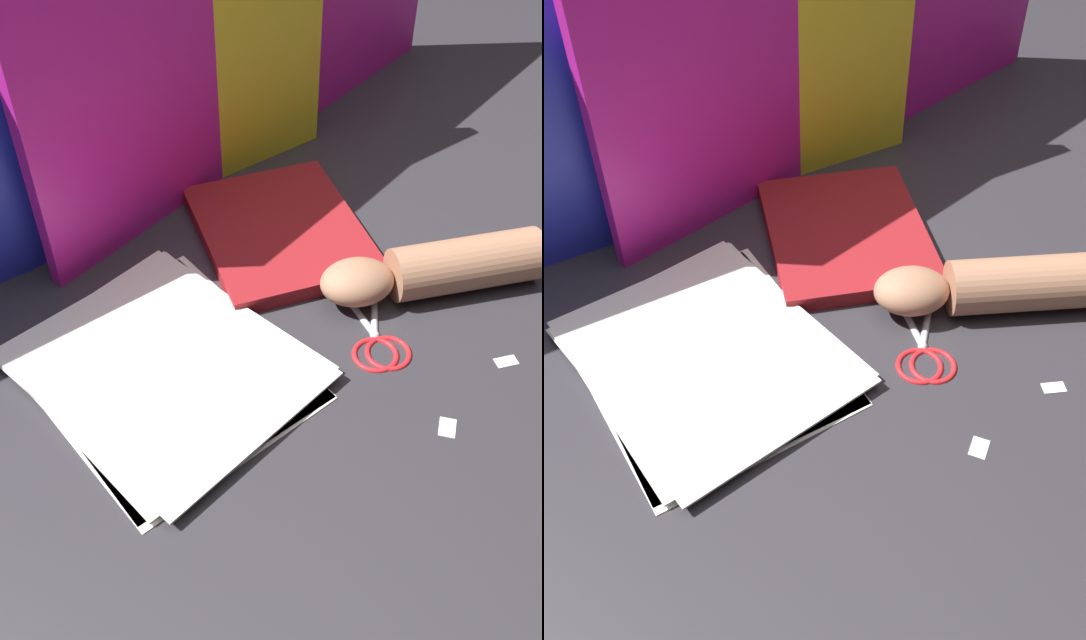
% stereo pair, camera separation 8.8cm
% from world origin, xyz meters
% --- Properties ---
extents(ground_plane, '(6.00, 6.00, 0.00)m').
position_xyz_m(ground_plane, '(0.00, 0.00, 0.00)').
color(ground_plane, '#2D2B30').
extents(backdrop_panel_center, '(0.81, 0.09, 0.38)m').
position_xyz_m(backdrop_panel_center, '(-0.03, 0.35, 0.19)').
color(backdrop_panel_center, yellow).
rests_on(backdrop_panel_center, ground_plane).
extents(backdrop_panel_right, '(0.89, 0.16, 0.39)m').
position_xyz_m(backdrop_panel_right, '(0.30, 0.35, 0.20)').
color(backdrop_panel_right, '#D81E9E').
rests_on(backdrop_panel_right, ground_plane).
extents(paper_stack, '(0.30, 0.35, 0.02)m').
position_xyz_m(paper_stack, '(-0.13, 0.06, 0.01)').
color(paper_stack, white).
rests_on(paper_stack, ground_plane).
extents(book_closed, '(0.31, 0.33, 0.02)m').
position_xyz_m(book_closed, '(0.15, 0.15, 0.01)').
color(book_closed, maroon).
rests_on(book_closed, ground_plane).
extents(scissors, '(0.13, 0.16, 0.01)m').
position_xyz_m(scissors, '(0.10, -0.09, 0.00)').
color(scissors, silver).
rests_on(scissors, ground_plane).
extents(hand_forearm, '(0.30, 0.21, 0.07)m').
position_xyz_m(hand_forearm, '(0.23, -0.07, 0.04)').
color(hand_forearm, '#A87556').
rests_on(hand_forearm, ground_plane).
extents(paper_scrap_near, '(0.03, 0.03, 0.00)m').
position_xyz_m(paper_scrap_near, '(0.20, -0.21, 0.00)').
color(paper_scrap_near, white).
rests_on(paper_scrap_near, ground_plane).
extents(paper_scrap_mid, '(0.03, 0.03, 0.00)m').
position_xyz_m(paper_scrap_mid, '(0.06, -0.23, 0.00)').
color(paper_scrap_mid, white).
rests_on(paper_scrap_mid, ground_plane).
extents(pen, '(0.15, 0.02, 0.01)m').
position_xyz_m(pen, '(-0.18, 0.06, 0.00)').
color(pen, '#2333B2').
rests_on(pen, ground_plane).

